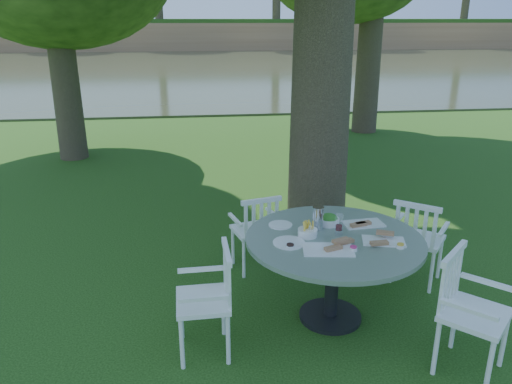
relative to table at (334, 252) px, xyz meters
The scene contains 8 objects.
ground 1.26m from the table, 120.47° to the left, with size 140.00×140.00×0.00m, color #13380B.
table is the anchor object (origin of this frame).
chair_ne 1.12m from the table, 26.69° to the left, with size 0.62×0.62×0.91m.
chair_nw 1.12m from the table, 119.22° to the left, with size 0.52×0.50×0.86m.
chair_sw 1.12m from the table, 162.81° to the right, with size 0.44×0.47×0.90m.
chair_se 1.10m from the table, 43.53° to the right, with size 0.66×0.66×0.95m.
tableware 0.20m from the table, 119.79° to the left, with size 1.13×0.81×0.21m.
river 23.93m from the table, 91.30° to the left, with size 100.00×28.00×0.12m, color #323922.
Camera 1 is at (-0.62, -4.72, 2.58)m, focal length 35.00 mm.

